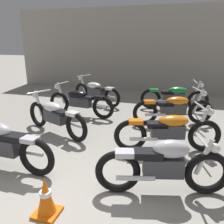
{
  "coord_description": "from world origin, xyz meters",
  "views": [
    {
      "loc": [
        1.55,
        -2.3,
        2.17
      ],
      "look_at": [
        0.0,
        2.79,
        0.55
      ],
      "focal_mm": 37.5,
      "sensor_mm": 36.0,
      "label": 1
    }
  ],
  "objects_px": {
    "motorcycle_left_row_2": "(80,101)",
    "motorcycle_right_row_3": "(174,96)",
    "motorcycle_left_row_3": "(96,91)",
    "motorcycle_right_row_0": "(164,165)",
    "motorcycle_right_row_2": "(174,108)",
    "motorcycle_left_row_0": "(4,145)",
    "motorcycle_left_row_1": "(55,116)",
    "motorcycle_right_row_1": "(168,130)",
    "traffic_cone": "(46,197)"
  },
  "relations": [
    {
      "from": "motorcycle_left_row_2",
      "to": "motorcycle_right_row_3",
      "type": "bearing_deg",
      "value": 29.04
    },
    {
      "from": "motorcycle_left_row_3",
      "to": "motorcycle_right_row_0",
      "type": "xyz_separation_m",
      "value": [
        2.77,
        -4.58,
        0.01
      ]
    },
    {
      "from": "motorcycle_right_row_2",
      "to": "motorcycle_left_row_0",
      "type": "bearing_deg",
      "value": -129.69
    },
    {
      "from": "motorcycle_right_row_0",
      "to": "motorcycle_right_row_3",
      "type": "relative_size",
      "value": 0.89
    },
    {
      "from": "motorcycle_left_row_3",
      "to": "motorcycle_right_row_0",
      "type": "distance_m",
      "value": 5.35
    },
    {
      "from": "motorcycle_left_row_1",
      "to": "motorcycle_right_row_3",
      "type": "relative_size",
      "value": 0.94
    },
    {
      "from": "motorcycle_left_row_0",
      "to": "motorcycle_right_row_3",
      "type": "relative_size",
      "value": 0.91
    },
    {
      "from": "motorcycle_left_row_1",
      "to": "motorcycle_right_row_1",
      "type": "height_order",
      "value": "same"
    },
    {
      "from": "motorcycle_right_row_2",
      "to": "motorcycle_right_row_3",
      "type": "relative_size",
      "value": 0.96
    },
    {
      "from": "motorcycle_left_row_1",
      "to": "motorcycle_left_row_2",
      "type": "xyz_separation_m",
      "value": [
        -0.01,
        1.46,
        0.0
      ]
    },
    {
      "from": "motorcycle_left_row_1",
      "to": "motorcycle_right_row_3",
      "type": "xyz_separation_m",
      "value": [
        2.66,
        2.94,
        0.0
      ]
    },
    {
      "from": "motorcycle_left_row_1",
      "to": "motorcycle_left_row_2",
      "type": "distance_m",
      "value": 1.46
    },
    {
      "from": "motorcycle_left_row_2",
      "to": "motorcycle_right_row_2",
      "type": "bearing_deg",
      "value": 0.87
    },
    {
      "from": "motorcycle_right_row_1",
      "to": "motorcycle_right_row_0",
      "type": "bearing_deg",
      "value": -88.78
    },
    {
      "from": "motorcycle_left_row_0",
      "to": "motorcycle_right_row_3",
      "type": "bearing_deg",
      "value": 60.52
    },
    {
      "from": "motorcycle_left_row_3",
      "to": "motorcycle_right_row_3",
      "type": "distance_m",
      "value": 2.72
    },
    {
      "from": "motorcycle_left_row_2",
      "to": "motorcycle_right_row_3",
      "type": "height_order",
      "value": "same"
    },
    {
      "from": "motorcycle_left_row_1",
      "to": "traffic_cone",
      "type": "xyz_separation_m",
      "value": [
        1.32,
        -2.53,
        -0.19
      ]
    },
    {
      "from": "motorcycle_right_row_0",
      "to": "motorcycle_right_row_3",
      "type": "distance_m",
      "value": 4.57
    },
    {
      "from": "motorcycle_left_row_1",
      "to": "motorcycle_right_row_0",
      "type": "height_order",
      "value": "motorcycle_left_row_1"
    },
    {
      "from": "motorcycle_left_row_0",
      "to": "motorcycle_right_row_1",
      "type": "distance_m",
      "value": 3.08
    },
    {
      "from": "motorcycle_left_row_2",
      "to": "motorcycle_right_row_0",
      "type": "xyz_separation_m",
      "value": [
        2.72,
        -3.09,
        0.01
      ]
    },
    {
      "from": "motorcycle_left_row_1",
      "to": "motorcycle_right_row_3",
      "type": "distance_m",
      "value": 3.96
    },
    {
      "from": "motorcycle_left_row_1",
      "to": "motorcycle_right_row_0",
      "type": "distance_m",
      "value": 3.16
    },
    {
      "from": "motorcycle_right_row_2",
      "to": "motorcycle_right_row_0",
      "type": "bearing_deg",
      "value": -89.82
    },
    {
      "from": "motorcycle_left_row_0",
      "to": "motorcycle_left_row_3",
      "type": "height_order",
      "value": "motorcycle_left_row_3"
    },
    {
      "from": "motorcycle_left_row_2",
      "to": "motorcycle_right_row_2",
      "type": "relative_size",
      "value": 1.04
    },
    {
      "from": "motorcycle_left_row_0",
      "to": "motorcycle_left_row_1",
      "type": "bearing_deg",
      "value": 90.36
    },
    {
      "from": "motorcycle_right_row_0",
      "to": "motorcycle_left_row_0",
      "type": "bearing_deg",
      "value": -177.8
    },
    {
      "from": "motorcycle_right_row_1",
      "to": "motorcycle_left_row_2",
      "type": "bearing_deg",
      "value": 148.43
    },
    {
      "from": "motorcycle_right_row_1",
      "to": "traffic_cone",
      "type": "relative_size",
      "value": 3.9
    },
    {
      "from": "motorcycle_left_row_1",
      "to": "motorcycle_right_row_3",
      "type": "height_order",
      "value": "same"
    },
    {
      "from": "motorcycle_left_row_0",
      "to": "traffic_cone",
      "type": "bearing_deg",
      "value": -31.4
    },
    {
      "from": "traffic_cone",
      "to": "motorcycle_right_row_1",
      "type": "bearing_deg",
      "value": 59.84
    },
    {
      "from": "motorcycle_right_row_1",
      "to": "traffic_cone",
      "type": "xyz_separation_m",
      "value": [
        -1.36,
        -2.34,
        -0.19
      ]
    },
    {
      "from": "traffic_cone",
      "to": "motorcycle_right_row_3",
      "type": "bearing_deg",
      "value": 76.27
    },
    {
      "from": "traffic_cone",
      "to": "motorcycle_left_row_2",
      "type": "bearing_deg",
      "value": 108.44
    },
    {
      "from": "motorcycle_left_row_0",
      "to": "traffic_cone",
      "type": "height_order",
      "value": "motorcycle_left_row_0"
    },
    {
      "from": "motorcycle_left_row_2",
      "to": "motorcycle_left_row_0",
      "type": "bearing_deg",
      "value": -89.55
    },
    {
      "from": "motorcycle_left_row_0",
      "to": "motorcycle_right_row_2",
      "type": "xyz_separation_m",
      "value": [
        2.69,
        3.24,
        -0.01
      ]
    },
    {
      "from": "motorcycle_left_row_3",
      "to": "motorcycle_right_row_0",
      "type": "relative_size",
      "value": 1.05
    },
    {
      "from": "motorcycle_left_row_3",
      "to": "motorcycle_right_row_1",
      "type": "distance_m",
      "value": 4.17
    },
    {
      "from": "motorcycle_right_row_0",
      "to": "motorcycle_right_row_1",
      "type": "bearing_deg",
      "value": 91.22
    },
    {
      "from": "motorcycle_left_row_2",
      "to": "motorcycle_left_row_3",
      "type": "distance_m",
      "value": 1.48
    },
    {
      "from": "motorcycle_right_row_0",
      "to": "motorcycle_left_row_1",
      "type": "bearing_deg",
      "value": 148.95
    },
    {
      "from": "motorcycle_left_row_2",
      "to": "motorcycle_right_row_1",
      "type": "height_order",
      "value": "same"
    },
    {
      "from": "motorcycle_left_row_3",
      "to": "traffic_cone",
      "type": "xyz_separation_m",
      "value": [
        1.38,
        -5.48,
        -0.19
      ]
    },
    {
      "from": "motorcycle_right_row_1",
      "to": "motorcycle_right_row_2",
      "type": "height_order",
      "value": "same"
    },
    {
      "from": "motorcycle_right_row_0",
      "to": "traffic_cone",
      "type": "height_order",
      "value": "motorcycle_right_row_0"
    },
    {
      "from": "motorcycle_left_row_0",
      "to": "traffic_cone",
      "type": "relative_size",
      "value": 3.65
    }
  ]
}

